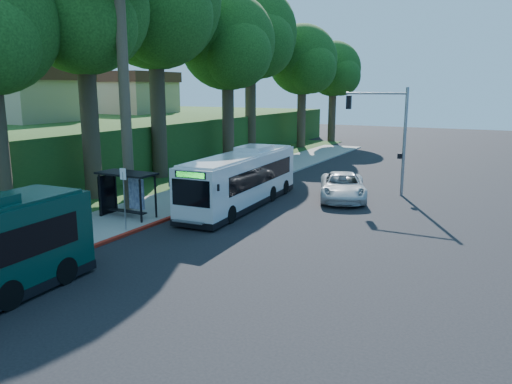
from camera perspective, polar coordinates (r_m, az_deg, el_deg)
The scene contains 16 objects.
ground at distance 26.46m, azimuth 1.53°, elevation -3.42°, with size 140.00×140.00×0.00m, color black.
sidewalk at distance 30.27m, azimuth -10.98°, elevation -1.56°, with size 4.50×70.00×0.12m, color gray.
red_curb at distance 25.86m, azimuth -12.49°, elevation -3.92°, with size 0.25×30.00×0.13m, color #A01E11.
grass_verge at distance 37.61m, azimuth -13.06°, elevation 0.90°, with size 8.00×70.00×0.06m, color #234719.
bus_shelter at distance 27.75m, azimuth -14.71°, elevation 0.74°, with size 3.20×1.51×2.55m.
stop_sign_pole at distance 24.92m, azimuth -14.87°, elevation 0.15°, with size 0.35×0.06×3.17m.
traffic_signal_pole at distance 33.86m, azimuth 14.99°, elevation 7.14°, with size 4.10×0.30×7.00m.
hillside_backdrop at distance 53.60m, azimuth -17.03°, elevation 6.48°, with size 24.00×60.00×8.80m.
tree_0 at distance 33.17m, azimuth -19.10°, elevation 18.56°, with size 8.40×8.00×15.70m.
tree_1 at distance 39.91m, azimuth -11.45°, elevation 19.92°, with size 10.50×10.00×18.26m.
tree_2 at distance 45.39m, azimuth -3.20°, elevation 16.26°, with size 8.82×8.40×15.12m.
tree_3 at distance 53.44m, azimuth -0.54°, elevation 17.22°, with size 10.08×9.60×17.28m.
tree_4 at distance 59.46m, azimuth 5.41°, elevation 14.45°, with size 8.40×8.00×14.14m.
tree_5 at distance 66.56m, azimuth 8.89°, elevation 13.42°, with size 7.35×7.00×12.86m.
white_bus at distance 29.66m, azimuth -1.60°, elevation 1.56°, with size 3.17×11.61×3.42m.
pickup at distance 32.06m, azimuth 9.87°, elevation 0.63°, with size 2.76×5.98×1.66m, color silver.
Camera 1 is at (11.20, -22.94, 6.95)m, focal length 35.00 mm.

